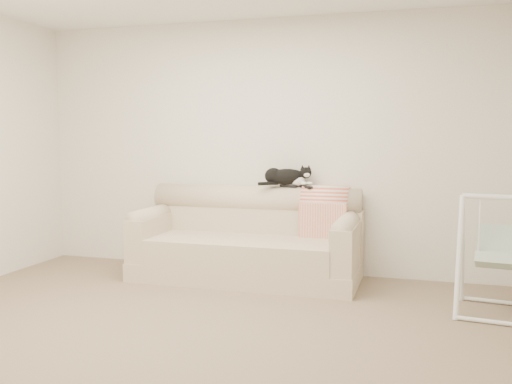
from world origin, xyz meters
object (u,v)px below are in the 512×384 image
Objects in this scene: sofa at (248,243)px; remote_b at (306,187)px; baby_swing at (497,255)px; tuxedo_cat at (287,177)px; remote_a at (289,186)px.

remote_b is at bearing 20.69° from sofa.
baby_swing reaches higher than remote_b.
tuxedo_cat is (0.33, 0.24, 0.65)m from sofa.
tuxedo_cat is 0.56× the size of baby_swing.
remote_a is at bearing 169.05° from remote_b.
remote_b is 0.29× the size of tuxedo_cat.
remote_b is at bearing 156.21° from baby_swing.
tuxedo_cat is at bearing 170.60° from remote_b.
sofa is at bearing -159.31° from remote_b.
sofa is 0.70m from remote_a.
tuxedo_cat is at bearing -176.55° from remote_a.
sofa is at bearing -146.20° from remote_a.
sofa is 0.77m from tuxedo_cat.
remote_b is (0.18, -0.04, -0.00)m from remote_a.
tuxedo_cat reaches higher than remote_b.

